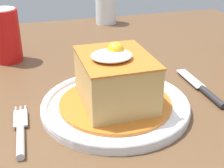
# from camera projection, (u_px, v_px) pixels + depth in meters

# --- Properties ---
(dining_table) EXTENTS (1.33, 0.93, 0.76)m
(dining_table) POSITION_uv_depth(u_px,v_px,m) (64.00, 120.00, 0.72)
(dining_table) COLOR brown
(dining_table) RESTS_ON ground_plane
(main_plate) EXTENTS (0.26, 0.26, 0.02)m
(main_plate) POSITION_uv_depth(u_px,v_px,m) (115.00, 105.00, 0.55)
(main_plate) COLOR white
(main_plate) RESTS_ON dining_table
(sandwich_meal) EXTENTS (0.20, 0.20, 0.11)m
(sandwich_meal) POSITION_uv_depth(u_px,v_px,m) (115.00, 82.00, 0.53)
(sandwich_meal) COLOR #C66B23
(sandwich_meal) RESTS_ON main_plate
(fork) EXTENTS (0.02, 0.14, 0.01)m
(fork) POSITION_uv_depth(u_px,v_px,m) (20.00, 133.00, 0.48)
(fork) COLOR silver
(fork) RESTS_ON dining_table
(knife) EXTENTS (0.02, 0.17, 0.01)m
(knife) POSITION_uv_depth(u_px,v_px,m) (205.00, 91.00, 0.61)
(knife) COLOR #262628
(knife) RESTS_ON dining_table
(soda_can) EXTENTS (0.07, 0.07, 0.12)m
(soda_can) POSITION_uv_depth(u_px,v_px,m) (6.00, 36.00, 0.73)
(soda_can) COLOR red
(soda_can) RESTS_ON dining_table
(drinking_glass) EXTENTS (0.07, 0.07, 0.10)m
(drinking_glass) POSITION_uv_depth(u_px,v_px,m) (106.00, 9.00, 1.04)
(drinking_glass) COLOR silver
(drinking_glass) RESTS_ON dining_table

